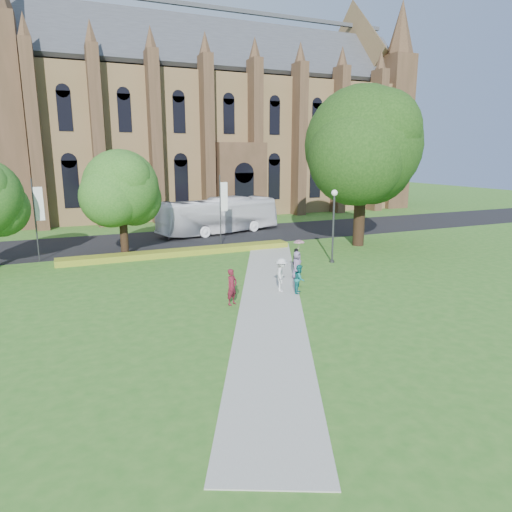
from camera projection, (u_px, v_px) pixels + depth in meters
name	position (u px, v px, depth m)	size (l,w,h in m)	color
ground	(279.00, 301.00, 24.35)	(160.00, 160.00, 0.00)	#2F6B20
road	(184.00, 239.00, 42.27)	(160.00, 10.00, 0.02)	black
footpath	(271.00, 296.00, 25.25)	(3.20, 30.00, 0.04)	#B2B2A8
flower_hedge	(181.00, 252.00, 35.36)	(18.00, 1.40, 0.45)	gold
cathedral	(216.00, 113.00, 60.97)	(52.60, 18.25, 28.00)	brown
streetlamp	(334.00, 217.00, 32.36)	(0.44, 0.44, 5.24)	#38383D
large_tree	(363.00, 145.00, 37.40)	(9.60, 9.60, 13.20)	#332114
street_tree_1	(121.00, 188.00, 33.88)	(5.60, 5.60, 8.05)	#332114
banner_pole_0	(222.00, 207.00, 38.05)	(0.70, 0.10, 6.00)	#38383D
banner_pole_1	(37.00, 215.00, 32.63)	(0.70, 0.10, 6.00)	#38383D
tour_coach	(219.00, 216.00, 44.76)	(2.93, 12.52, 3.49)	white
pedestrian_0	(232.00, 287.00, 23.53)	(0.69, 0.45, 1.88)	#5A1420
pedestrian_1	(300.00, 279.00, 25.51)	(0.79, 0.62, 1.62)	#156D6B
pedestrian_2	(281.00, 275.00, 25.80)	(1.24, 0.71, 1.92)	silver
pedestrian_3	(296.00, 262.00, 29.16)	(1.04, 0.43, 1.78)	black
pedestrian_4	(297.00, 265.00, 28.51)	(0.85, 0.55, 1.73)	slate
parasol	(299.00, 246.00, 28.41)	(0.67, 0.67, 0.59)	#E8A7A3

